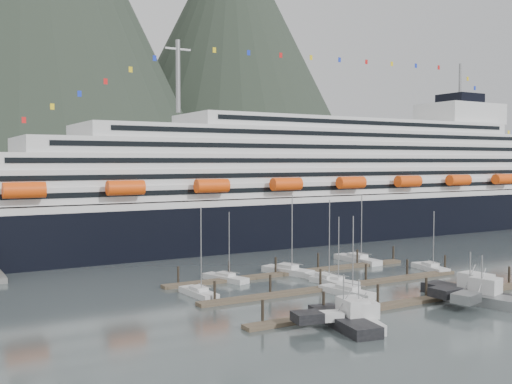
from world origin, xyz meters
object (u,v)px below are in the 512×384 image
cruise_ship (323,190)px  sailboat_h (430,268)px  sailboat_f (288,271)px  trawler_a (342,319)px  trawler_b (358,319)px  sailboat_e (226,278)px  sailboat_g (357,260)px  sailboat_b (348,292)px  trawler_d (481,298)px  sailboat_d (326,280)px  trawler_c (469,293)px  sailboat_a (199,293)px  sailboat_c (334,282)px

cruise_ship → sailboat_h: (-12.03, -48.37, -11.64)m
cruise_ship → sailboat_f: 53.59m
trawler_a → trawler_b: trawler_a is taller
sailboat_e → sailboat_g: (30.29, 3.26, 0.03)m
sailboat_b → sailboat_h: size_ratio=1.09×
cruise_ship → sailboat_f: cruise_ship is taller
sailboat_h → trawler_d: size_ratio=0.86×
cruise_ship → sailboat_g: size_ratio=15.46×
sailboat_d → trawler_c: sailboat_d is taller
trawler_b → sailboat_a: bearing=40.5°
sailboat_b → trawler_c: bearing=-139.0°
sailboat_g → sailboat_b: bearing=135.2°
trawler_a → sailboat_h: bearing=-50.2°
trawler_b → trawler_c: bearing=-64.7°
trawler_a → sailboat_f: bearing=-11.9°
sailboat_a → sailboat_d: bearing=-98.2°
sailboat_b → trawler_a: (-10.94, -12.62, 0.48)m
sailboat_a → trawler_d: sailboat_a is taller
sailboat_c → sailboat_e: (-13.57, 11.24, 0.00)m
sailboat_c → trawler_c: (10.38, -17.58, 0.54)m
sailboat_e → sailboat_f: 12.11m
cruise_ship → trawler_a: 85.00m
sailboat_h → trawler_a: sailboat_h is taller
cruise_ship → trawler_d: cruise_ship is taller
sailboat_f → sailboat_a: bearing=92.4°
sailboat_f → trawler_d: size_ratio=1.10×
sailboat_a → trawler_b: sailboat_a is taller
sailboat_h → trawler_b: bearing=131.9°
sailboat_f → trawler_b: (-10.75, -31.73, 0.37)m
cruise_ship → trawler_c: 72.03m
sailboat_g → trawler_b: 45.38m
trawler_a → trawler_b: size_ratio=1.30×
sailboat_f → trawler_d: sailboat_f is taller
trawler_c → trawler_a: bearing=90.1°
sailboat_g → trawler_a: 45.87m
sailboat_f → sailboat_h: 25.85m
sailboat_h → trawler_d: sailboat_h is taller
sailboat_b → trawler_c: sailboat_b is taller
sailboat_g → sailboat_h: (5.57, -13.42, -0.02)m
sailboat_g → trawler_c: bearing=166.4°
trawler_c → sailboat_f: bearing=17.5°
sailboat_d → sailboat_e: size_ratio=1.18×
sailboat_c → sailboat_d: (-0.39, 1.73, 0.02)m
sailboat_a → sailboat_c: bearing=-102.6°
sailboat_a → sailboat_g: (38.74, 11.22, 0.01)m
cruise_ship → sailboat_e: cruise_ship is taller
sailboat_h → trawler_b: sailboat_h is taller
sailboat_a → trawler_c: sailboat_a is taller
sailboat_a → sailboat_d: sailboat_d is taller
sailboat_d → trawler_a: bearing=151.5°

